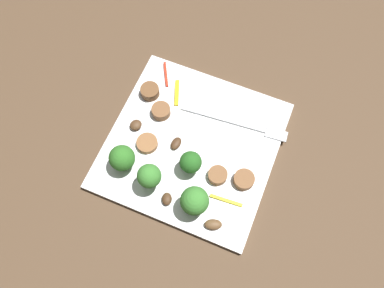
% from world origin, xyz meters
% --- Properties ---
extents(ground_plane, '(1.40, 1.40, 0.00)m').
position_xyz_m(ground_plane, '(0.00, 0.00, 0.00)').
color(ground_plane, '#4C3826').
extents(plate, '(0.26, 0.26, 0.01)m').
position_xyz_m(plate, '(0.00, 0.00, 0.01)').
color(plate, white).
rests_on(plate, ground_plane).
extents(fork, '(0.18, 0.03, 0.00)m').
position_xyz_m(fork, '(0.06, 0.06, 0.01)').
color(fork, silver).
rests_on(fork, plate).
extents(broccoli_floret_0, '(0.04, 0.04, 0.05)m').
position_xyz_m(broccoli_floret_0, '(-0.08, -0.07, 0.04)').
color(broccoli_floret_0, '#347525').
rests_on(broccoli_floret_0, plate).
extents(broccoli_floret_1, '(0.04, 0.04, 0.06)m').
position_xyz_m(broccoli_floret_1, '(0.04, -0.09, 0.04)').
color(broccoli_floret_1, '#408630').
rests_on(broccoli_floret_1, plate).
extents(broccoli_floret_2, '(0.04, 0.04, 0.06)m').
position_xyz_m(broccoli_floret_2, '(-0.03, -0.09, 0.05)').
color(broccoli_floret_2, '#408630').
rests_on(broccoli_floret_2, plate).
extents(broccoli_floret_3, '(0.03, 0.03, 0.05)m').
position_xyz_m(broccoli_floret_3, '(0.01, -0.04, 0.04)').
color(broccoli_floret_3, '#296420').
rests_on(broccoli_floret_3, plate).
extents(sausage_slice_0, '(0.04, 0.04, 0.02)m').
position_xyz_m(sausage_slice_0, '(-0.10, 0.06, 0.02)').
color(sausage_slice_0, brown).
rests_on(sausage_slice_0, plate).
extents(sausage_slice_1, '(0.04, 0.04, 0.01)m').
position_xyz_m(sausage_slice_1, '(0.10, -0.03, 0.02)').
color(sausage_slice_1, brown).
rests_on(sausage_slice_1, plate).
extents(sausage_slice_2, '(0.04, 0.04, 0.01)m').
position_xyz_m(sausage_slice_2, '(-0.07, 0.03, 0.02)').
color(sausage_slice_2, brown).
rests_on(sausage_slice_2, plate).
extents(sausage_slice_3, '(0.03, 0.03, 0.01)m').
position_xyz_m(sausage_slice_3, '(0.06, -0.04, 0.02)').
color(sausage_slice_3, brown).
rests_on(sausage_slice_3, plate).
extents(sausage_slice_4, '(0.05, 0.05, 0.01)m').
position_xyz_m(sausage_slice_4, '(-0.07, -0.03, 0.02)').
color(sausage_slice_4, brown).
rests_on(sausage_slice_4, plate).
extents(mushroom_0, '(0.02, 0.02, 0.01)m').
position_xyz_m(mushroom_0, '(0.00, -0.10, 0.02)').
color(mushroom_0, '#422B19').
rests_on(mushroom_0, plate).
extents(mushroom_1, '(0.03, 0.02, 0.01)m').
position_xyz_m(mushroom_1, '(0.08, -0.11, 0.02)').
color(mushroom_1, brown).
rests_on(mushroom_1, plate).
extents(mushroom_2, '(0.02, 0.02, 0.01)m').
position_xyz_m(mushroom_2, '(-0.02, -0.01, 0.01)').
color(mushroom_2, '#422B19').
rests_on(mushroom_2, plate).
extents(mushroom_3, '(0.03, 0.03, 0.01)m').
position_xyz_m(mushroom_3, '(-0.10, -0.01, 0.02)').
color(mushroom_3, '#4C331E').
rests_on(mushroom_3, plate).
extents(pepper_strip_0, '(0.03, 0.04, 0.00)m').
position_xyz_m(pepper_strip_0, '(-0.09, 0.10, 0.01)').
color(pepper_strip_0, red).
rests_on(pepper_strip_0, plate).
extents(pepper_strip_1, '(0.05, 0.01, 0.00)m').
position_xyz_m(pepper_strip_1, '(0.08, -0.07, 0.01)').
color(pepper_strip_1, yellow).
rests_on(pepper_strip_1, plate).
extents(pepper_strip_2, '(0.02, 0.05, 0.00)m').
position_xyz_m(pepper_strip_2, '(-0.06, 0.08, 0.01)').
color(pepper_strip_2, yellow).
rests_on(pepper_strip_2, plate).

